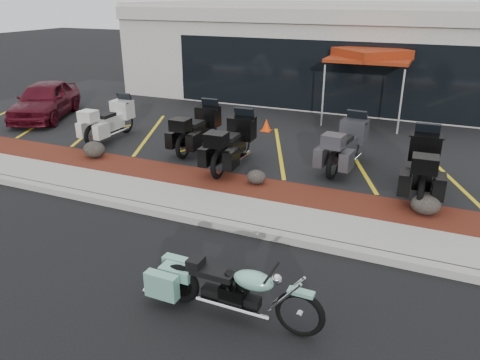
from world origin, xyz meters
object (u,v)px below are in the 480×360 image
at_px(parked_car, 45,100).
at_px(touring_white, 125,113).
at_px(hero_cruiser, 300,307).
at_px(popup_canopy, 371,56).
at_px(traffic_cone, 266,125).

bearing_deg(parked_car, touring_white, -30.48).
distance_m(hero_cruiser, popup_canopy, 11.75).
height_order(touring_white, parked_car, parked_car).
relative_size(traffic_cone, popup_canopy, 0.12).
relative_size(touring_white, popup_canopy, 0.69).
height_order(hero_cruiser, traffic_cone, hero_cruiser).
bearing_deg(parked_car, traffic_cone, -12.51).
bearing_deg(popup_canopy, parked_car, -144.41).
height_order(hero_cruiser, touring_white, touring_white).
bearing_deg(touring_white, traffic_cone, -63.38).
distance_m(hero_cruiser, parked_car, 13.84).
bearing_deg(traffic_cone, touring_white, -153.40).
distance_m(touring_white, popup_canopy, 8.39).
bearing_deg(popup_canopy, traffic_cone, -122.53).
relative_size(touring_white, traffic_cone, 5.59).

